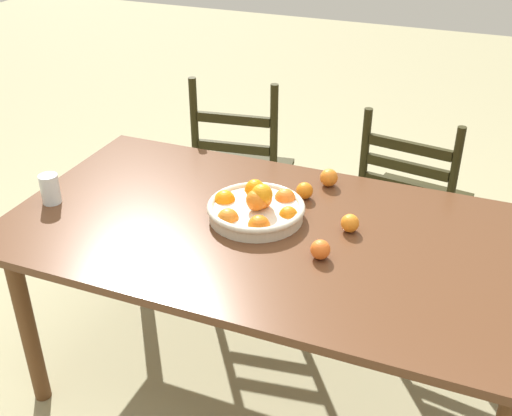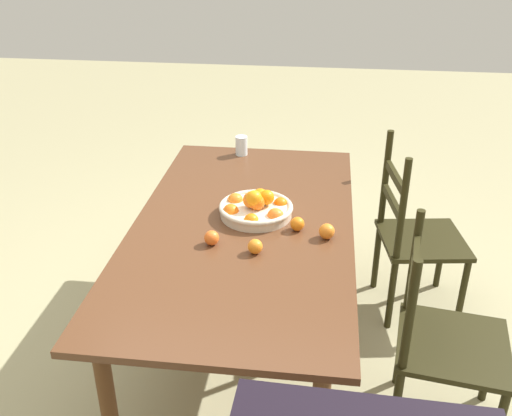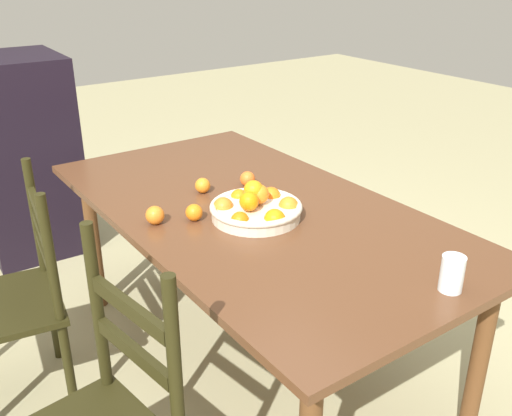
# 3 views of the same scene
# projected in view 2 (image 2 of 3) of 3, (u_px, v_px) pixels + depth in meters

# --- Properties ---
(ground_plane) EXTENTS (12.00, 12.00, 0.00)m
(ground_plane) POSITION_uv_depth(u_px,v_px,m) (244.00, 349.00, 2.99)
(ground_plane) COLOR tan
(dining_table) EXTENTS (1.86, 1.00, 0.74)m
(dining_table) POSITION_uv_depth(u_px,v_px,m) (243.00, 238.00, 2.68)
(dining_table) COLOR brown
(dining_table) RESTS_ON ground
(chair_near_window) EXTENTS (0.51, 0.51, 0.93)m
(chair_near_window) POSITION_uv_depth(u_px,v_px,m) (441.00, 340.00, 2.37)
(chair_near_window) COLOR black
(chair_near_window) RESTS_ON ground
(chair_by_cabinet) EXTENTS (0.49, 0.49, 0.99)m
(chair_by_cabinet) POSITION_uv_depth(u_px,v_px,m) (415.00, 238.00, 3.11)
(chair_by_cabinet) COLOR black
(chair_by_cabinet) RESTS_ON ground
(fruit_bowl) EXTENTS (0.35, 0.35, 0.14)m
(fruit_bowl) POSITION_uv_depth(u_px,v_px,m) (256.00, 208.00, 2.69)
(fruit_bowl) COLOR beige
(fruit_bowl) RESTS_ON dining_table
(orange_loose_0) EXTENTS (0.07, 0.07, 0.07)m
(orange_loose_0) POSITION_uv_depth(u_px,v_px,m) (327.00, 231.00, 2.51)
(orange_loose_0) COLOR orange
(orange_loose_0) RESTS_ON dining_table
(orange_loose_1) EXTENTS (0.06, 0.06, 0.06)m
(orange_loose_1) POSITION_uv_depth(u_px,v_px,m) (297.00, 224.00, 2.58)
(orange_loose_1) COLOR orange
(orange_loose_1) RESTS_ON dining_table
(orange_loose_2) EXTENTS (0.06, 0.06, 0.06)m
(orange_loose_2) POSITION_uv_depth(u_px,v_px,m) (212.00, 238.00, 2.47)
(orange_loose_2) COLOR orange
(orange_loose_2) RESTS_ON dining_table
(orange_loose_3) EXTENTS (0.06, 0.06, 0.06)m
(orange_loose_3) POSITION_uv_depth(u_px,v_px,m) (255.00, 247.00, 2.41)
(orange_loose_3) COLOR orange
(orange_loose_3) RESTS_ON dining_table
(drinking_glass) EXTENTS (0.07, 0.07, 0.11)m
(drinking_glass) POSITION_uv_depth(u_px,v_px,m) (241.00, 146.00, 3.36)
(drinking_glass) COLOR silver
(drinking_glass) RESTS_ON dining_table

